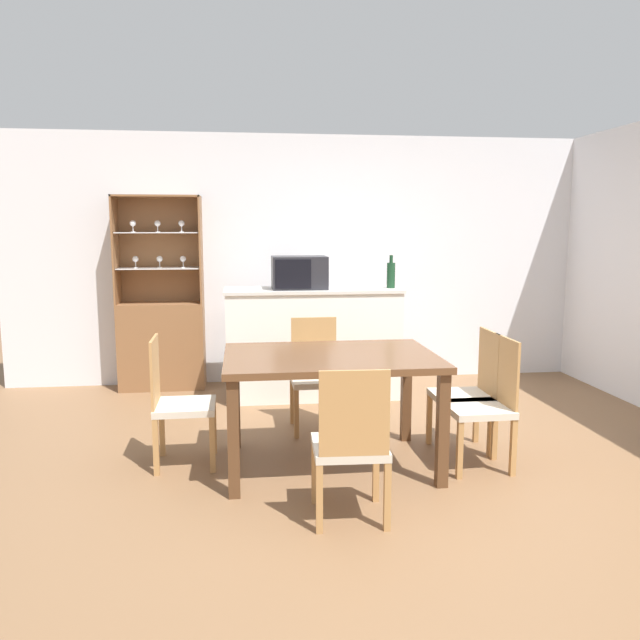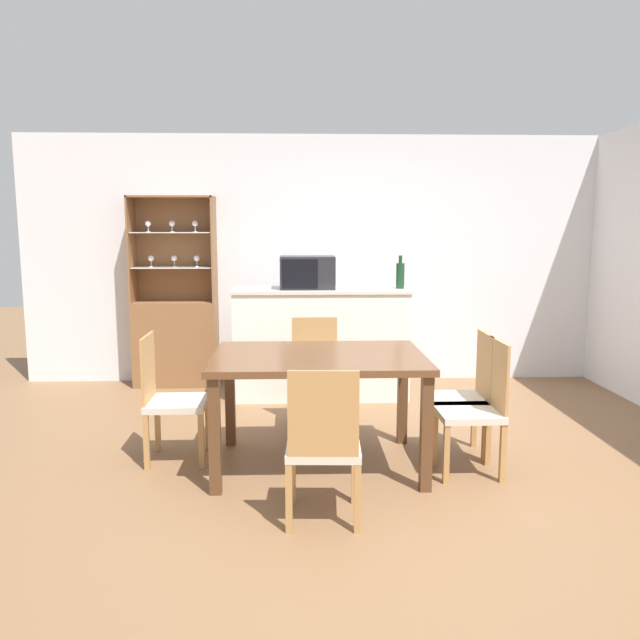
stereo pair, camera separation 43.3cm
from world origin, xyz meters
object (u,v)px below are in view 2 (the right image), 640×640
object	(u,v)px
dining_chair_side_right_far	(463,396)
wine_bottle	(400,275)
dining_table	(319,368)
microwave	(307,272)
dining_chair_side_left_far	(170,399)
dining_chair_side_right_near	(475,409)
display_cabinet	(176,329)
dining_chair_head_near	(323,446)
dining_chair_head_far	(315,375)

from	to	relation	value
dining_chair_side_right_far	wine_bottle	world-z (taller)	wine_bottle
dining_table	microwave	distance (m)	1.85
dining_chair_side_left_far	dining_chair_side_right_far	world-z (taller)	same
wine_bottle	dining_chair_side_right_far	bearing A→B (deg)	-82.97
dining_chair_side_right_near	microwave	xyz separation A→B (m)	(-1.07, 1.92, 0.76)
display_cabinet	dining_chair_head_near	xyz separation A→B (m)	(1.39, -3.10, -0.14)
dining_table	microwave	xyz separation A→B (m)	(-0.05, 1.77, 0.51)
dining_table	dining_chair_head_near	world-z (taller)	dining_chair_head_near
dining_chair_head_far	dining_chair_head_near	xyz separation A→B (m)	(-0.00, -1.63, 0.00)
dining_table	dining_chair_side_right_far	xyz separation A→B (m)	(1.02, 0.15, -0.25)
display_cabinet	dining_chair_side_right_far	xyz separation A→B (m)	(2.41, -2.14, -0.14)
dining_table	dining_chair_side_right_near	size ratio (longest dim) A/B	1.59
display_cabinet	dining_chair_head_far	xyz separation A→B (m)	(1.39, -1.47, -0.14)
display_cabinet	wine_bottle	distance (m)	2.35
dining_chair_head_far	dining_chair_side_right_near	distance (m)	1.41
dining_table	dining_chair_head_far	distance (m)	0.85
dining_table	dining_chair_side_left_far	world-z (taller)	dining_chair_side_left_far
dining_chair_side_right_far	microwave	size ratio (longest dim) A/B	1.74
dining_chair_side_left_far	dining_chair_side_right_far	bearing A→B (deg)	89.03
display_cabinet	dining_table	size ratio (longest dim) A/B	1.37
display_cabinet	wine_bottle	size ratio (longest dim) A/B	6.18
dining_table	dining_chair_side_left_far	size ratio (longest dim) A/B	1.59
dining_table	dining_chair_side_right_near	bearing A→B (deg)	-8.26
dining_chair_side_left_far	wine_bottle	size ratio (longest dim) A/B	2.85
dining_chair_side_right_near	wine_bottle	bearing A→B (deg)	5.12
dining_chair_head_far	microwave	distance (m)	1.22
dining_chair_side_right_near	dining_chair_side_right_far	xyz separation A→B (m)	(-0.00, 0.30, 0.00)
dining_chair_head_far	dining_chair_side_right_near	xyz separation A→B (m)	(1.02, -0.96, 0.00)
wine_bottle	dining_chair_side_left_far	bearing A→B (deg)	-139.16
dining_chair_side_right_near	dining_chair_head_near	xyz separation A→B (m)	(-1.02, -0.67, 0.00)
dining_chair_side_right_near	dining_chair_side_right_far	size ratio (longest dim) A/B	1.00
dining_chair_side_left_far	display_cabinet	bearing A→B (deg)	-171.25
dining_chair_side_left_far	wine_bottle	distance (m)	2.55
display_cabinet	dining_chair_side_right_near	distance (m)	3.43
dining_chair_side_left_far	microwave	world-z (taller)	microwave
wine_bottle	dining_table	bearing A→B (deg)	-115.31
microwave	dining_chair_head_far	bearing A→B (deg)	-87.26
dining_table	dining_chair_side_right_far	distance (m)	1.06
wine_bottle	dining_chair_head_near	bearing A→B (deg)	-107.90
display_cabinet	dining_chair_side_right_near	world-z (taller)	display_cabinet
dining_table	dining_chair_head_far	world-z (taller)	dining_chair_head_far
dining_chair_side_left_far	wine_bottle	world-z (taller)	wine_bottle
dining_chair_head_far	dining_table	bearing A→B (deg)	89.44
dining_chair_head_near	dining_chair_side_right_far	bearing A→B (deg)	45.86
dining_chair_head_near	dining_chair_head_far	bearing A→B (deg)	92.52
dining_chair_side_right_far	dining_table	bearing A→B (deg)	99.30
dining_table	dining_chair_side_right_far	bearing A→B (deg)	8.25
dining_chair_side_left_far	dining_chair_head_far	bearing A→B (deg)	122.21
dining_table	dining_chair_side_right_far	world-z (taller)	dining_chair_side_right_far
dining_chair_head_near	dining_chair_side_left_far	bearing A→B (deg)	139.17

